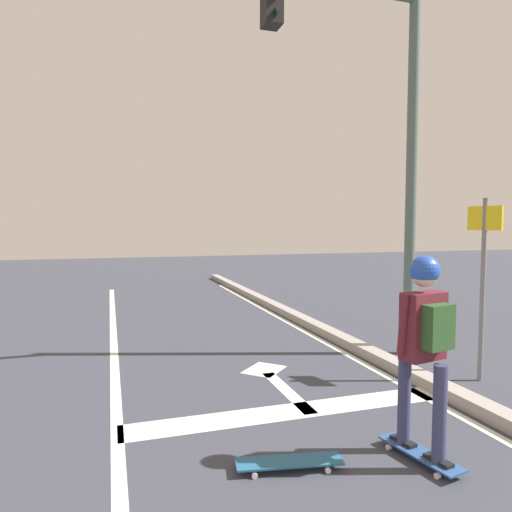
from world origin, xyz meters
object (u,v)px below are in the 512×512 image
Objects in this scene: spare_skateboard at (289,462)px; skateboard at (420,453)px; street_sign_post at (483,263)px; traffic_signal_mast at (355,98)px; skater at (425,329)px.

skateboard is at bearing -10.74° from spare_skateboard.
skateboard is 2.86m from street_sign_post.
street_sign_post reaches higher than skateboard.
traffic_signal_mast is (2.01, 2.56, 3.71)m from spare_skateboard.
traffic_signal_mast is 2.84m from street_sign_post.
skater is (0.00, -0.02, 1.06)m from skateboard.
spare_skateboard is 0.39× the size of street_sign_post.
spare_skateboard is at bearing 169.26° from skateboard.
skateboard is at bearing -108.34° from traffic_signal_mast.
skateboard is 0.89× the size of spare_skateboard.
skater is 1.86× the size of spare_skateboard.
spare_skateboard is (-1.10, 0.21, -0.00)m from skateboard.
skateboard is 4.72m from traffic_signal_mast.
traffic_signal_mast is at bearing 51.83° from spare_skateboard.
spare_skateboard is (-1.10, 0.22, -1.06)m from skater.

